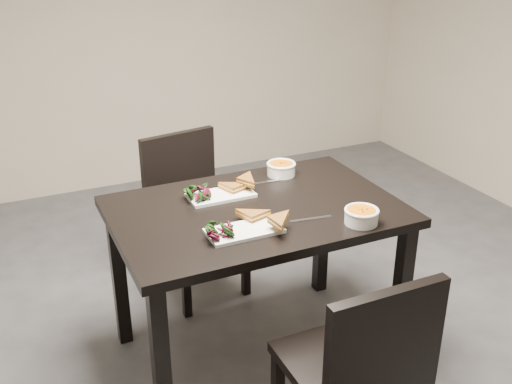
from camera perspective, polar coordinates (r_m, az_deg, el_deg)
table at (r=2.58m, az=0.00°, el=-3.43°), size 1.20×0.80×0.75m
chair_near at (r=2.13m, az=9.93°, el=-15.98°), size 0.42×0.42×0.85m
chair_far at (r=3.20m, az=-6.26°, el=-1.16°), size 0.48×0.48×0.85m
plate_near at (r=2.33m, az=-1.12°, el=-3.70°), size 0.29×0.15×0.01m
sandwich_near at (r=2.35m, az=0.18°, el=-2.57°), size 0.17×0.15×0.05m
salad_near at (r=2.28m, az=-3.43°, el=-3.58°), size 0.09×0.08×0.04m
soup_bowl_near at (r=2.42m, az=9.98°, el=-2.18°), size 0.14×0.14×0.06m
cutlery_near at (r=2.44m, az=5.23°, el=-2.55°), size 0.18×0.04×0.00m
plate_far at (r=2.63m, az=-3.35°, el=-0.31°), size 0.29×0.14×0.01m
sandwich_far at (r=2.63m, az=-1.93°, el=0.41°), size 0.17×0.15×0.05m
salad_far at (r=2.59m, az=-5.43°, el=-0.15°), size 0.09×0.08×0.04m
soup_bowl_far at (r=2.85m, az=2.40°, el=2.29°), size 0.14×0.14×0.06m
cutlery_far at (r=2.77m, az=0.47°, el=0.88°), size 0.18×0.03×0.00m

